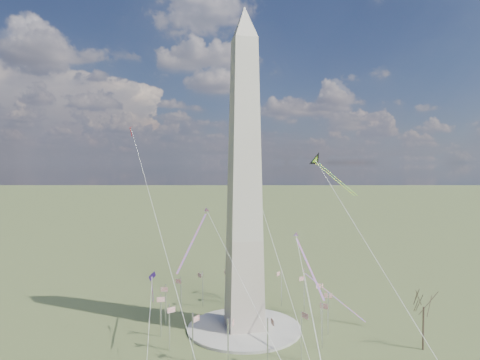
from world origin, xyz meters
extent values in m
plane|color=#44542A|center=(0.00, 0.00, 0.00)|extent=(2000.00, 2000.00, 0.00)
cylinder|color=#9F9A92|center=(0.00, 0.00, 0.40)|extent=(36.00, 36.00, 0.80)
pyramid|color=#BAB4A3|center=(0.00, 0.00, 95.80)|extent=(9.90, 9.90, 10.00)
cylinder|color=silver|center=(26.00, 0.00, 6.50)|extent=(0.36, 0.36, 13.00)
cube|color=#AA2A16|center=(26.00, 1.30, 11.80)|extent=(2.40, 0.08, 1.50)
cylinder|color=silver|center=(24.02, 9.95, 6.50)|extent=(0.36, 0.36, 13.00)
cube|color=#AA2A16|center=(23.52, 11.15, 11.80)|extent=(2.25, 0.99, 1.50)
cylinder|color=silver|center=(18.38, 18.38, 6.50)|extent=(0.36, 0.36, 13.00)
cube|color=#AA2A16|center=(17.47, 19.30, 11.80)|extent=(1.75, 1.75, 1.50)
cylinder|color=silver|center=(9.95, 24.02, 6.50)|extent=(0.36, 0.36, 13.00)
cube|color=#AA2A16|center=(8.75, 24.52, 11.80)|extent=(0.99, 2.25, 1.50)
cylinder|color=silver|center=(0.00, 26.00, 6.50)|extent=(0.36, 0.36, 13.00)
cube|color=#AA2A16|center=(-1.30, 26.00, 11.80)|extent=(0.08, 2.40, 1.50)
cylinder|color=silver|center=(-9.95, 24.02, 6.50)|extent=(0.36, 0.36, 13.00)
cube|color=#AA2A16|center=(-11.15, 23.52, 11.80)|extent=(0.99, 2.25, 1.50)
cylinder|color=silver|center=(-18.38, 18.38, 6.50)|extent=(0.36, 0.36, 13.00)
cube|color=#AA2A16|center=(-19.30, 17.47, 11.80)|extent=(1.75, 1.75, 1.50)
cylinder|color=silver|center=(-24.02, 9.95, 6.50)|extent=(0.36, 0.36, 13.00)
cube|color=#AA2A16|center=(-24.52, 8.75, 11.80)|extent=(2.25, 0.99, 1.50)
cylinder|color=silver|center=(-26.00, 0.00, 6.50)|extent=(0.36, 0.36, 13.00)
cube|color=#AA2A16|center=(-26.00, -1.30, 11.80)|extent=(2.40, 0.08, 1.50)
cylinder|color=silver|center=(-24.02, -9.95, 6.50)|extent=(0.36, 0.36, 13.00)
cube|color=#AA2A16|center=(-23.52, -11.15, 11.80)|extent=(2.25, 0.99, 1.50)
cylinder|color=silver|center=(-18.38, -18.38, 6.50)|extent=(0.36, 0.36, 13.00)
cube|color=#AA2A16|center=(-17.47, -19.30, 11.80)|extent=(1.75, 1.75, 1.50)
cylinder|color=silver|center=(-9.95, -24.02, 6.50)|extent=(0.36, 0.36, 13.00)
cube|color=#AA2A16|center=(-8.75, -24.52, 11.80)|extent=(0.99, 2.25, 1.50)
cylinder|color=silver|center=(0.00, -26.00, 6.50)|extent=(0.36, 0.36, 13.00)
cube|color=#AA2A16|center=(1.30, -26.00, 11.80)|extent=(0.08, 2.40, 1.50)
cylinder|color=silver|center=(9.95, -24.02, 6.50)|extent=(0.36, 0.36, 13.00)
cube|color=#AA2A16|center=(11.15, -23.52, 11.80)|extent=(0.99, 2.25, 1.50)
cylinder|color=silver|center=(18.38, -18.38, 6.50)|extent=(0.36, 0.36, 13.00)
cube|color=#AA2A16|center=(19.30, -17.47, 11.80)|extent=(1.75, 1.75, 1.50)
cylinder|color=silver|center=(24.02, -9.95, 6.50)|extent=(0.36, 0.36, 13.00)
cube|color=#AA2A16|center=(24.52, -8.75, 11.80)|extent=(2.25, 0.99, 1.50)
cylinder|color=#483A2C|center=(45.84, -25.41, 6.11)|extent=(0.50, 0.50, 12.21)
cube|color=yellow|center=(35.62, 8.72, 47.08)|extent=(8.98, 13.25, 10.94)
cube|color=yellow|center=(33.95, 7.62, 47.08)|extent=(8.98, 13.25, 10.94)
cube|color=#321665|center=(-28.39, 2.02, 18.16)|extent=(2.13, 2.70, 2.57)
cube|color=#FF5B28|center=(-28.39, 2.02, 13.92)|extent=(0.82, 3.26, 8.87)
cube|color=#FF5B28|center=(15.73, -15.00, 22.60)|extent=(0.77, 20.85, 13.06)
cube|color=#FF5B28|center=(-17.28, -8.74, 30.28)|extent=(10.93, 18.99, 13.40)
cube|color=#FF5B28|center=(31.31, 1.20, 7.81)|extent=(15.59, 14.83, 13.10)
cube|color=red|center=(-35.08, 31.72, 65.59)|extent=(1.21, 1.85, 1.48)
cube|color=red|center=(-35.08, 31.72, 63.98)|extent=(0.86, 1.22, 3.38)
cube|color=white|center=(11.62, 47.37, 56.06)|extent=(1.58, 1.38, 1.50)
cube|color=white|center=(11.62, 47.37, 54.42)|extent=(0.33, 1.30, 3.43)
camera|label=1|loc=(-30.66, -129.66, 52.73)|focal=32.00mm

